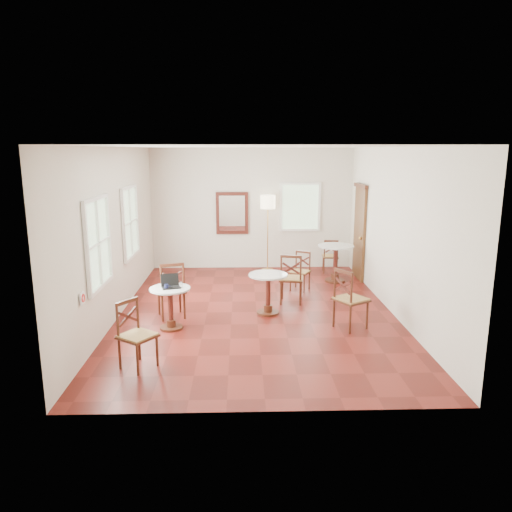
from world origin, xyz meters
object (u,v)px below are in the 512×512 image
at_px(chair_near_a, 171,290).
at_px(water_glass, 181,285).
at_px(chair_mid_b, 350,299).
at_px(power_adapter, 146,337).
at_px(mouse, 170,288).
at_px(cafe_table_mid, 268,289).
at_px(chair_back_b, 300,271).
at_px(chair_near_b, 136,335).
at_px(chair_back_a, 330,256).
at_px(floor_lamp, 268,207).
at_px(cafe_table_back, 336,259).
at_px(cafe_table_near, 170,303).
at_px(laptop, 170,284).
at_px(chair_mid_a, 291,278).
at_px(navy_mug, 167,287).

xyz_separation_m(chair_near_a, water_glass, (0.25, -0.55, 0.25)).
height_order(chair_mid_b, power_adapter, chair_mid_b).
bearing_deg(mouse, chair_mid_b, -22.00).
bearing_deg(cafe_table_mid, water_glass, -154.98).
bearing_deg(chair_back_b, chair_near_b, -97.86).
xyz_separation_m(chair_back_a, floor_lamp, (-1.52, 0.25, 1.17)).
distance_m(chair_back_a, mouse, 5.04).
bearing_deg(chair_near_b, water_glass, 19.63).
bearing_deg(water_glass, cafe_table_back, 42.35).
bearing_deg(chair_near_a, cafe_table_back, -163.78).
bearing_deg(cafe_table_near, mouse, -77.77).
xyz_separation_m(cafe_table_mid, laptop, (-1.66, -0.67, 0.30)).
height_order(cafe_table_back, chair_back_b, cafe_table_back).
height_order(mouse, water_glass, water_glass).
height_order(chair_near_a, floor_lamp, floor_lamp).
relative_size(chair_mid_a, chair_mid_b, 0.96).
xyz_separation_m(chair_back_b, power_adapter, (-2.80, -2.66, -0.39)).
height_order(cafe_table_near, chair_back_a, chair_back_a).
xyz_separation_m(chair_mid_a, chair_back_a, (1.20, 2.35, -0.08)).
xyz_separation_m(chair_mid_b, power_adapter, (-3.34, -0.35, -0.50)).
relative_size(chair_back_a, mouse, 8.09).
height_order(chair_near_b, water_glass, chair_near_b).
xyz_separation_m(floor_lamp, power_adapter, (-2.18, -4.37, -1.57)).
distance_m(chair_near_b, chair_back_a, 6.30).
bearing_deg(mouse, chair_near_b, -122.35).
bearing_deg(chair_back_b, chair_near_a, -118.08).
bearing_deg(cafe_table_mid, mouse, -155.20).
height_order(cafe_table_near, chair_near_a, chair_near_a).
xyz_separation_m(chair_near_b, chair_back_b, (2.71, 3.71, -0.06)).
relative_size(water_glass, power_adapter, 0.98).
height_order(cafe_table_near, chair_back_b, chair_back_b).
xyz_separation_m(floor_lamp, laptop, (-1.83, -3.91, -0.82)).
distance_m(chair_mid_b, chair_back_b, 2.38).
xyz_separation_m(cafe_table_back, chair_mid_b, (-0.33, -2.96, -0.01)).
xyz_separation_m(cafe_table_back, chair_mid_a, (-1.16, -1.53, -0.03)).
relative_size(cafe_table_back, chair_near_b, 0.89).
height_order(chair_near_b, chair_back_b, chair_near_b).
xyz_separation_m(cafe_table_mid, chair_back_b, (0.78, 1.53, -0.05)).
xyz_separation_m(cafe_table_near, floor_lamp, (1.84, 3.95, 1.15)).
bearing_deg(cafe_table_back, chair_mid_a, -127.24).
distance_m(chair_near_a, mouse, 0.66).
height_order(cafe_table_back, chair_near_b, chair_near_b).
relative_size(chair_back_b, navy_mug, 8.24).
xyz_separation_m(mouse, water_glass, (0.17, 0.07, 0.03)).
bearing_deg(mouse, power_adapter, -155.57).
bearing_deg(chair_mid_a, chair_near_a, 28.72).
height_order(cafe_table_near, water_glass, water_glass).
distance_m(cafe_table_near, chair_mid_a, 2.55).
xyz_separation_m(cafe_table_back, chair_back_a, (0.03, 0.82, -0.11)).
xyz_separation_m(chair_mid_b, chair_back_b, (-0.54, 2.31, -0.10)).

